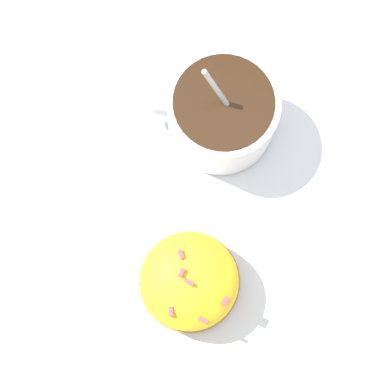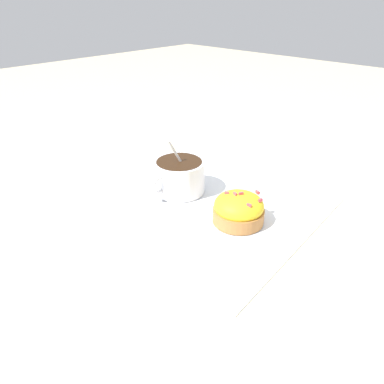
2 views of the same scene
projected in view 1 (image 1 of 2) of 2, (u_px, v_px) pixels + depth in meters
The scene contains 4 objects.
ground_plane at pixel (201, 202), 0.54m from camera, with size 3.00×3.00×0.00m, color #C6B793.
paper_napkin at pixel (201, 202), 0.53m from camera, with size 0.37×0.36×0.00m.
coffee_cup at pixel (221, 113), 0.52m from camera, with size 0.09×0.11×0.10m.
frosted_pastry at pixel (195, 282), 0.50m from camera, with size 0.08×0.08×0.05m.
Camera 1 is at (-0.10, -0.01, 0.53)m, focal length 60.00 mm.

